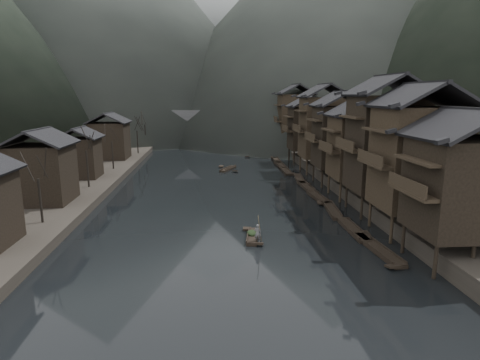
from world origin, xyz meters
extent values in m
plane|color=black|center=(0.00, 0.00, 0.00)|extent=(300.00, 300.00, 0.00)
cube|color=#2D2823|center=(35.00, 40.00, 0.90)|extent=(40.00, 200.00, 1.80)
cube|color=#2D2823|center=(-35.00, 40.00, 0.60)|extent=(40.00, 200.00, 1.20)
cylinder|color=black|center=(14.20, -10.40, 1.30)|extent=(0.30, 0.30, 2.90)
cylinder|color=black|center=(14.20, -5.60, 1.30)|extent=(0.30, 0.30, 2.90)
cylinder|color=black|center=(16.95, -10.40, 1.30)|extent=(0.30, 0.30, 2.90)
cylinder|color=black|center=(16.95, -5.60, 1.30)|extent=(0.30, 0.30, 2.90)
cube|color=black|center=(17.30, -8.00, 6.19)|extent=(7.00, 6.00, 7.17)
cube|color=black|center=(13.30, -8.00, 5.83)|extent=(1.20, 5.70, 0.25)
cylinder|color=black|center=(14.20, -3.40, 1.30)|extent=(0.30, 0.30, 2.90)
cylinder|color=black|center=(14.20, 1.40, 1.30)|extent=(0.30, 0.30, 2.90)
cylinder|color=black|center=(16.95, -3.40, 1.30)|extent=(0.30, 0.30, 2.90)
cylinder|color=black|center=(16.95, 1.40, 1.30)|extent=(0.30, 0.30, 2.90)
cube|color=black|center=(17.30, -1.00, 7.22)|extent=(7.00, 6.00, 9.23)
cube|color=black|center=(13.30, -1.00, 6.76)|extent=(1.20, 5.70, 0.25)
cylinder|color=black|center=(14.20, 3.60, 1.30)|extent=(0.30, 0.30, 2.90)
cylinder|color=black|center=(14.20, 8.40, 1.30)|extent=(0.30, 0.30, 2.90)
cylinder|color=black|center=(16.95, 3.60, 1.30)|extent=(0.30, 0.30, 2.90)
cylinder|color=black|center=(16.95, 8.40, 1.30)|extent=(0.30, 0.30, 2.90)
cube|color=black|center=(17.30, 6.00, 7.72)|extent=(7.00, 6.00, 10.23)
cube|color=black|center=(13.30, 6.00, 7.21)|extent=(1.20, 5.70, 0.25)
cylinder|color=black|center=(14.20, 10.60, 1.30)|extent=(0.30, 0.30, 2.90)
cylinder|color=black|center=(14.20, 15.40, 1.30)|extent=(0.30, 0.30, 2.90)
cylinder|color=black|center=(16.95, 10.60, 1.30)|extent=(0.30, 0.30, 2.90)
cylinder|color=black|center=(16.95, 15.40, 1.30)|extent=(0.30, 0.30, 2.90)
cube|color=black|center=(17.30, 13.00, 6.46)|extent=(7.00, 6.00, 7.71)
cube|color=black|center=(13.30, 13.00, 6.07)|extent=(1.20, 5.70, 0.25)
cylinder|color=black|center=(14.20, 18.60, 1.30)|extent=(0.30, 0.30, 2.90)
cylinder|color=black|center=(14.20, 23.40, 1.30)|extent=(0.30, 0.30, 2.90)
cylinder|color=black|center=(16.95, 18.60, 1.30)|extent=(0.30, 0.30, 2.90)
cylinder|color=black|center=(16.95, 23.40, 1.30)|extent=(0.30, 0.30, 2.90)
cube|color=black|center=(17.30, 21.00, 6.95)|extent=(7.00, 6.00, 8.69)
cube|color=black|center=(13.30, 21.00, 6.51)|extent=(1.20, 5.70, 0.25)
cylinder|color=black|center=(14.20, 27.60, 1.30)|extent=(0.30, 0.30, 2.90)
cylinder|color=black|center=(14.20, 32.40, 1.30)|extent=(0.30, 0.30, 2.90)
cylinder|color=black|center=(16.95, 27.60, 1.30)|extent=(0.30, 0.30, 2.90)
cylinder|color=black|center=(16.95, 32.40, 1.30)|extent=(0.30, 0.30, 2.90)
cube|color=black|center=(17.30, 30.00, 7.55)|extent=(7.00, 6.00, 9.91)
cube|color=black|center=(13.30, 30.00, 7.06)|extent=(1.20, 5.70, 0.25)
cylinder|color=black|center=(14.20, 37.60, 1.30)|extent=(0.30, 0.30, 2.90)
cylinder|color=black|center=(14.20, 42.40, 1.30)|extent=(0.30, 0.30, 2.90)
cylinder|color=black|center=(16.95, 37.60, 1.30)|extent=(0.30, 0.30, 2.90)
cylinder|color=black|center=(16.95, 42.40, 1.30)|extent=(0.30, 0.30, 2.90)
cube|color=black|center=(17.30, 40.00, 6.62)|extent=(7.00, 6.00, 8.03)
cube|color=black|center=(13.30, 40.00, 6.21)|extent=(1.20, 5.70, 0.25)
cylinder|color=black|center=(14.20, 49.60, 1.30)|extent=(0.30, 0.30, 2.90)
cylinder|color=black|center=(14.20, 54.40, 1.30)|extent=(0.30, 0.30, 2.90)
cylinder|color=black|center=(16.95, 49.60, 1.30)|extent=(0.30, 0.30, 2.90)
cylinder|color=black|center=(16.95, 54.40, 1.30)|extent=(0.30, 0.30, 2.90)
cube|color=black|center=(17.30, 52.00, 7.80)|extent=(7.00, 6.00, 10.40)
cube|color=black|center=(13.30, 52.00, 7.28)|extent=(1.20, 5.70, 0.25)
cube|color=black|center=(-20.50, 10.00, 4.45)|extent=(6.00, 6.00, 6.50)
cube|color=black|center=(-20.50, 24.00, 4.10)|extent=(5.00, 5.00, 5.80)
cube|color=black|center=(-20.50, 42.00, 4.60)|extent=(6.50, 6.50, 6.80)
cylinder|color=black|center=(-17.00, 2.16, 3.33)|extent=(0.24, 0.24, 4.26)
cylinder|color=black|center=(-17.00, 17.35, 3.63)|extent=(0.24, 0.24, 4.85)
cylinder|color=black|center=(-17.00, 30.82, 3.46)|extent=(0.24, 0.24, 4.52)
cylinder|color=black|center=(-17.00, 48.82, 3.55)|extent=(0.24, 0.24, 4.71)
cylinder|color=black|center=(-17.00, 61.29, 3.72)|extent=(0.24, 0.24, 5.04)
cube|color=black|center=(12.31, -5.00, 0.15)|extent=(1.74, 7.64, 0.30)
cube|color=black|center=(12.31, -5.00, 0.33)|extent=(1.78, 7.49, 0.10)
cube|color=black|center=(12.62, -1.38, 0.29)|extent=(1.01, 1.00, 0.36)
cube|color=black|center=(12.00, -8.62, 0.29)|extent=(1.01, 1.00, 0.36)
cube|color=black|center=(11.98, -0.26, 0.15)|extent=(1.11, 6.24, 0.30)
cube|color=black|center=(11.98, -0.26, 0.33)|extent=(1.16, 6.12, 0.10)
cube|color=black|center=(11.98, 2.74, 0.29)|extent=(0.94, 0.77, 0.33)
cube|color=black|center=(11.97, -3.26, 0.29)|extent=(0.94, 0.77, 0.33)
cube|color=black|center=(12.03, 6.66, 0.15)|extent=(1.87, 6.89, 0.30)
cube|color=black|center=(12.03, 6.66, 0.33)|extent=(1.91, 6.76, 0.10)
cube|color=black|center=(11.65, 9.91, 0.29)|extent=(1.02, 0.94, 0.35)
cube|color=black|center=(12.40, 3.42, 0.29)|extent=(1.02, 0.94, 0.35)
cube|color=black|center=(11.96, 12.20, 0.15)|extent=(1.63, 6.03, 0.30)
cube|color=black|center=(11.96, 12.20, 0.33)|extent=(1.67, 5.91, 0.10)
cube|color=black|center=(12.22, 15.04, 0.29)|extent=(1.00, 0.82, 0.32)
cube|color=black|center=(11.71, 9.35, 0.29)|extent=(1.00, 0.82, 0.32)
cube|color=black|center=(11.90, 18.61, 0.15)|extent=(1.24, 6.40, 0.30)
cube|color=black|center=(11.90, 18.61, 0.33)|extent=(1.29, 6.27, 0.10)
cube|color=black|center=(11.97, 21.67, 0.29)|extent=(0.95, 0.81, 0.34)
cube|color=black|center=(11.84, 15.55, 0.29)|extent=(0.95, 0.81, 0.34)
cube|color=black|center=(12.16, 24.07, 0.15)|extent=(1.92, 7.53, 0.30)
cube|color=black|center=(12.16, 24.07, 0.33)|extent=(1.96, 7.38, 0.10)
cube|color=black|center=(11.76, 27.62, 0.29)|extent=(1.03, 1.01, 0.36)
cube|color=black|center=(12.55, 20.52, 0.29)|extent=(1.03, 1.01, 0.36)
cube|color=black|center=(11.32, 30.62, 0.15)|extent=(1.36, 6.48, 0.30)
cube|color=black|center=(11.32, 30.62, 0.33)|extent=(1.41, 6.36, 0.10)
cube|color=black|center=(11.19, 33.71, 0.29)|extent=(0.97, 0.83, 0.34)
cube|color=black|center=(11.44, 27.53, 0.29)|extent=(0.97, 0.83, 0.34)
cube|color=black|center=(11.39, 36.29, 0.15)|extent=(1.26, 7.01, 0.30)
cube|color=black|center=(11.39, 36.29, 0.33)|extent=(1.31, 6.87, 0.10)
cube|color=black|center=(11.46, 39.64, 0.29)|extent=(0.95, 0.88, 0.35)
cube|color=black|center=(11.31, 32.94, 0.29)|extent=(0.95, 0.88, 0.35)
cube|color=black|center=(11.62, 42.11, 0.15)|extent=(1.47, 7.46, 0.30)
cube|color=black|center=(11.62, 42.11, 0.33)|extent=(1.52, 7.32, 0.10)
cube|color=black|center=(11.44, 45.67, 0.29)|extent=(0.98, 0.95, 0.36)
cube|color=black|center=(11.80, 38.56, 0.29)|extent=(0.98, 0.95, 0.36)
cube|color=black|center=(11.55, 47.83, 0.15)|extent=(1.33, 6.90, 0.30)
cube|color=black|center=(11.55, 47.83, 0.33)|extent=(1.38, 6.76, 0.10)
cube|color=black|center=(11.66, 51.12, 0.29)|extent=(0.96, 0.87, 0.35)
cube|color=black|center=(11.44, 44.53, 0.29)|extent=(0.96, 0.87, 0.35)
cube|color=black|center=(1.56, 33.40, 0.15)|extent=(3.24, 5.22, 0.30)
cube|color=black|center=(1.56, 33.40, 0.33)|extent=(3.23, 5.14, 0.10)
cube|color=black|center=(0.44, 35.69, 0.29)|extent=(1.05, 0.97, 0.31)
cube|color=black|center=(2.69, 31.10, 0.29)|extent=(1.05, 0.97, 0.31)
cube|color=black|center=(7.41, 49.70, 0.15)|extent=(3.24, 5.12, 0.30)
cube|color=black|center=(7.41, 49.70, 0.33)|extent=(3.24, 5.05, 0.10)
cube|color=black|center=(8.53, 51.94, 0.29)|extent=(1.05, 0.96, 0.31)
cube|color=black|center=(6.28, 47.45, 0.29)|extent=(1.05, 0.96, 0.31)
cube|color=black|center=(-4.91, 61.21, 0.15)|extent=(2.09, 4.84, 0.30)
cube|color=black|center=(-4.91, 61.21, 0.33)|extent=(2.11, 4.76, 0.10)
cube|color=black|center=(-4.37, 63.42, 0.29)|extent=(0.97, 0.78, 0.29)
cube|color=black|center=(-5.44, 58.99, 0.29)|extent=(0.97, 0.78, 0.29)
cube|color=#4C4C4F|center=(0.00, 72.00, 7.20)|extent=(40.00, 6.00, 1.60)
cube|color=#4C4C4F|center=(0.00, 69.30, 8.50)|extent=(40.00, 0.50, 1.00)
cube|color=#4C4C4F|center=(0.00, 74.70, 8.50)|extent=(40.00, 0.50, 1.00)
cube|color=#4C4C4F|center=(-14.00, 72.00, 3.20)|extent=(3.20, 6.00, 6.40)
cube|color=#4C4C4F|center=(-4.50, 72.00, 3.20)|extent=(3.20, 6.00, 6.40)
cube|color=#4C4C4F|center=(4.50, 72.00, 3.20)|extent=(3.20, 6.00, 6.40)
cube|color=#4C4C4F|center=(14.00, 72.00, 3.20)|extent=(3.20, 6.00, 6.40)
cone|color=#474F49|center=(55.00, 130.00, 47.50)|extent=(195.00, 195.00, 95.00)
cone|color=gray|center=(0.00, 210.00, 54.14)|extent=(320.00, 320.00, 108.29)
cube|color=black|center=(2.15, -1.15, 0.15)|extent=(1.58, 4.31, 0.30)
cube|color=black|center=(2.15, -1.15, 0.33)|extent=(1.61, 4.23, 0.10)
cube|color=black|center=(1.83, 0.85, 0.29)|extent=(0.85, 0.65, 0.28)
cube|color=black|center=(2.48, -3.15, 0.29)|extent=(0.85, 0.65, 0.28)
ellipsoid|color=black|center=(2.12, -0.94, 0.73)|extent=(1.01, 1.32, 0.60)
imported|color=#5E5E61|center=(2.41, -2.73, 1.26)|extent=(0.66, 0.49, 1.65)
cylinder|color=#8C7A51|center=(2.61, -2.73, 3.73)|extent=(0.67, 2.01, 3.29)
camera|label=1|loc=(-1.72, -35.86, 12.88)|focal=30.00mm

